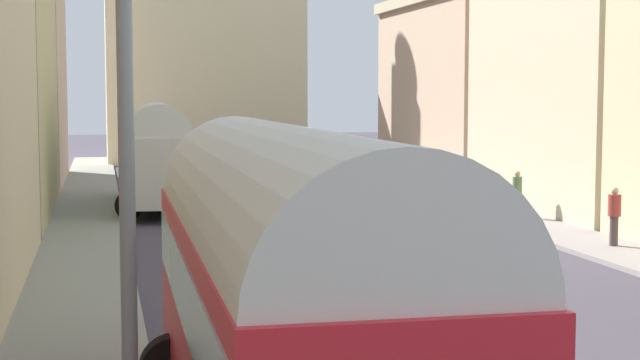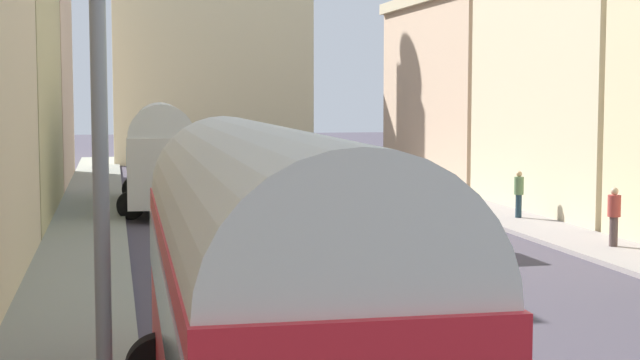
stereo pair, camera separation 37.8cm
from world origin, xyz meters
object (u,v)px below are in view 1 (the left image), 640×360
car_1 (283,170)px  car_2 (292,232)px  parked_bus_1 (158,150)px  cargo_truck_0 (385,202)px  pedestrian_0 (517,192)px  streetlamp_near (157,153)px  parked_bus_0 (286,284)px  car_0 (338,199)px  car_3 (228,191)px  pedestrian_2 (614,215)px

car_1 → car_2: (-3.73, -21.40, 0.04)m
parked_bus_1 → cargo_truck_0: parked_bus_1 is taller
pedestrian_0 → streetlamp_near: bearing=-122.1°
parked_bus_0 → car_2: (2.92, 14.44, -1.49)m
car_0 → car_3: (-3.38, 3.76, -0.02)m
car_0 → parked_bus_0: bearing=-105.3°
streetlamp_near → pedestrian_2: bearing=48.1°
car_1 → car_3: bearing=-111.9°
car_0 → pedestrian_2: (6.11, -8.17, 0.25)m
parked_bus_1 → cargo_truck_0: bearing=-58.0°
parked_bus_1 → car_1: 10.96m
pedestrian_0 → pedestrian_2: pedestrian_2 is taller
parked_bus_0 → car_0: (6.08, 22.28, -1.50)m
parked_bus_1 → pedestrian_2: bearing=-47.3°
car_1 → pedestrian_2: 22.43m
car_0 → pedestrian_0: 6.31m
car_1 → car_3: (-3.94, -9.80, 0.01)m
cargo_truck_0 → car_2: size_ratio=1.77×
car_0 → pedestrian_0: size_ratio=2.21×
parked_bus_0 → pedestrian_0: bearing=59.5°
cargo_truck_0 → car_3: bearing=112.4°
parked_bus_1 → cargo_truck_0: size_ratio=1.36×
parked_bus_0 → car_2: parked_bus_0 is taller
parked_bus_1 → car_3: bearing=-23.4°
car_0 → car_3: car_0 is taller
parked_bus_1 → pedestrian_0: 13.73m
pedestrian_0 → car_3: bearing=150.7°
parked_bus_0 → parked_bus_1: size_ratio=0.98×
pedestrian_0 → pedestrian_2: size_ratio=0.98×
cargo_truck_0 → car_1: (0.31, 18.62, -0.44)m
pedestrian_2 → streetlamp_near: 20.70m
parked_bus_0 → pedestrian_2: 18.69m
car_1 → car_2: bearing=-99.9°
car_1 → car_3: 10.56m
pedestrian_2 → car_3: bearing=128.5°
car_1 → pedestrian_2: (5.54, -21.73, 0.28)m
streetlamp_near → cargo_truck_0: bearing=66.9°
parked_bus_1 → car_0: size_ratio=2.50×
parked_bus_0 → pedestrian_0: size_ratio=5.43×
car_0 → pedestrian_2: bearing=-53.2°
parked_bus_1 → car_3: parked_bus_1 is taller
car_3 → streetlamp_near: streetlamp_near is taller
car_0 → pedestrian_0: (6.11, -1.56, 0.23)m
car_1 → car_2: size_ratio=0.95×
car_0 → streetlamp_near: size_ratio=0.61×
parked_bus_0 → car_1: bearing=79.5°
pedestrian_0 → cargo_truck_0: bearing=-149.2°
parked_bus_0 → car_3: (2.70, 26.04, -1.52)m
car_2 → pedestrian_2: bearing=-2.0°
parked_bus_1 → car_2: bearing=-77.7°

